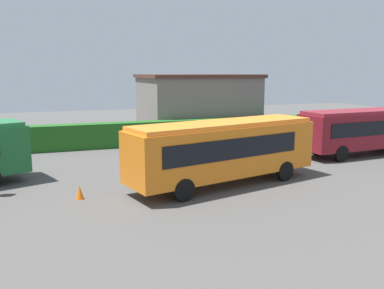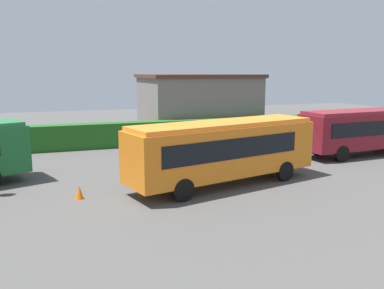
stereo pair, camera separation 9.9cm
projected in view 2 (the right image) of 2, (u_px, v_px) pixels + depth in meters
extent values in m
plane|color=#514F4C|center=(222.00, 177.00, 21.37)|extent=(82.13, 82.13, 0.00)
cube|color=black|center=(23.00, 140.00, 21.11)|extent=(0.73, 1.96, 0.96)
cube|color=silver|center=(22.00, 127.00, 20.99)|extent=(0.50, 1.32, 0.28)
sphere|color=silver|center=(21.00, 158.00, 21.83)|extent=(0.22, 0.22, 0.22)
sphere|color=silver|center=(29.00, 163.00, 20.78)|extent=(0.22, 0.22, 0.22)
cube|color=orange|center=(224.00, 150.00, 19.74)|extent=(10.12, 4.75, 2.36)
cube|color=orange|center=(224.00, 124.00, 19.51)|extent=(9.78, 4.49, 0.20)
cube|color=black|center=(204.00, 141.00, 20.55)|extent=(7.44, 1.88, 0.94)
cube|color=black|center=(235.00, 149.00, 18.50)|extent=(7.44, 1.88, 0.94)
cube|color=black|center=(295.00, 136.00, 22.36)|extent=(0.52, 1.97, 0.99)
cube|color=silver|center=(295.00, 123.00, 22.23)|extent=(0.36, 1.33, 0.28)
cylinder|color=black|center=(254.00, 163.00, 22.53)|extent=(1.04, 0.51, 1.00)
cylinder|color=black|center=(285.00, 171.00, 20.67)|extent=(1.04, 0.51, 1.00)
cylinder|color=black|center=(158.00, 178.00, 19.24)|extent=(1.04, 0.51, 1.00)
cylinder|color=black|center=(183.00, 190.00, 17.37)|extent=(1.04, 0.51, 1.00)
sphere|color=silver|center=(285.00, 153.00, 23.12)|extent=(0.22, 0.22, 0.22)
sphere|color=silver|center=(304.00, 158.00, 22.00)|extent=(0.22, 0.22, 0.22)
cube|color=maroon|center=(362.00, 130.00, 26.92)|extent=(8.85, 3.04, 2.24)
cube|color=maroon|center=(363.00, 112.00, 26.70)|extent=(8.58, 2.83, 0.20)
cube|color=black|center=(345.00, 124.00, 27.86)|extent=(6.77, 0.53, 0.90)
cube|color=black|center=(374.00, 129.00, 25.65)|extent=(6.77, 0.53, 0.90)
cylinder|color=black|center=(377.00, 142.00, 29.19)|extent=(1.02, 0.35, 1.00)
cylinder|color=black|center=(317.00, 148.00, 27.06)|extent=(1.02, 0.35, 1.00)
cylinder|color=black|center=(342.00, 154.00, 25.06)|extent=(1.02, 0.35, 1.00)
cube|color=silver|center=(293.00, 144.00, 28.98)|extent=(0.36, 0.36, 0.81)
cube|color=silver|center=(293.00, 133.00, 28.85)|extent=(0.48, 0.49, 0.71)
sphere|color=brown|center=(293.00, 127.00, 28.77)|extent=(0.22, 0.22, 0.22)
cube|color=#4C6B47|center=(325.00, 140.00, 30.74)|extent=(0.26, 0.27, 0.78)
cube|color=maroon|center=(326.00, 130.00, 30.61)|extent=(0.29, 0.42, 0.68)
sphere|color=beige|center=(326.00, 125.00, 30.53)|extent=(0.21, 0.21, 0.21)
cube|color=#215C1E|center=(166.00, 132.00, 31.20)|extent=(53.07, 1.23, 1.80)
cube|color=slate|center=(197.00, 106.00, 36.47)|extent=(9.28, 7.81, 4.94)
cube|color=#4C2D23|center=(197.00, 76.00, 36.01)|extent=(9.65, 8.12, 0.30)
cone|color=orange|center=(79.00, 192.00, 17.71)|extent=(0.36, 0.36, 0.60)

